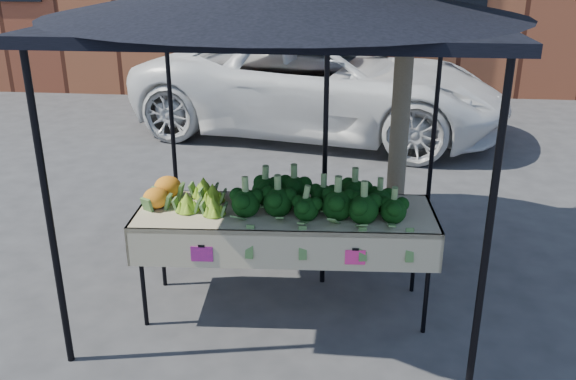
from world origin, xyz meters
name	(u,v)px	position (x,y,z in m)	size (l,w,h in m)	color
ground	(282,308)	(0.00, 0.00, 0.00)	(90.00, 90.00, 0.00)	#313134
table	(285,260)	(0.03, 0.02, 0.45)	(2.44, 0.95, 0.90)	#C2B28D
canopy	(285,135)	(-0.03, 0.58, 1.37)	(3.16, 3.16, 2.74)	black
broccoli_heap	(320,194)	(0.31, 0.05, 1.05)	(1.40, 0.60, 0.30)	black
romanesco_cluster	(205,193)	(-0.63, 0.06, 1.01)	(0.46, 0.60, 0.23)	#A1B32A
cauliflower_pair	(162,191)	(-1.00, 0.09, 1.00)	(0.26, 0.46, 0.20)	orange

